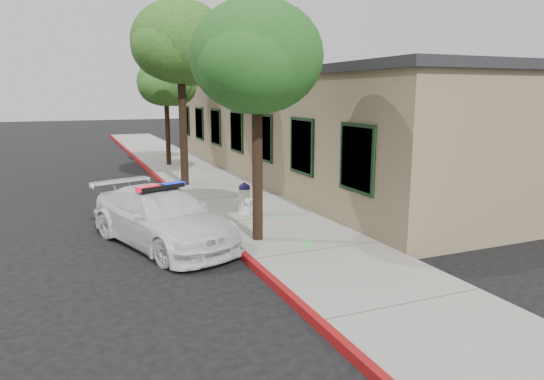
{
  "coord_description": "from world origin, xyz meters",
  "views": [
    {
      "loc": [
        -3.24,
        -8.97,
        3.49
      ],
      "look_at": [
        1.35,
        1.95,
        1.14
      ],
      "focal_mm": 32.25,
      "sensor_mm": 36.0,
      "label": 1
    }
  ],
  "objects": [
    {
      "name": "street_tree_near",
      "position": [
        0.71,
        1.25,
        4.15
      ],
      "size": [
        2.93,
        3.02,
        5.36
      ],
      "rotation": [
        0.0,
        0.0,
        0.31
      ],
      "color": "black",
      "rests_on": "sidewalk"
    },
    {
      "name": "sidewalk",
      "position": [
        1.6,
        3.0,
        0.07
      ],
      "size": [
        3.2,
        60.0,
        0.15
      ],
      "primitive_type": "cube",
      "color": "gray",
      "rests_on": "ground"
    },
    {
      "name": "clapboard_building",
      "position": [
        6.69,
        9.0,
        2.13
      ],
      "size": [
        7.3,
        20.89,
        4.24
      ],
      "color": "#827755",
      "rests_on": "ground"
    },
    {
      "name": "red_curb",
      "position": [
        0.06,
        3.0,
        0.08
      ],
      "size": [
        0.14,
        60.0,
        0.16
      ],
      "primitive_type": "cube",
      "color": "maroon",
      "rests_on": "ground"
    },
    {
      "name": "police_car",
      "position": [
        -1.33,
        2.17,
        0.66
      ],
      "size": [
        3.25,
        4.9,
        1.44
      ],
      "rotation": [
        0.0,
        0.0,
        0.34
      ],
      "color": "silver",
      "rests_on": "ground"
    },
    {
      "name": "ground",
      "position": [
        0.0,
        0.0,
        0.0
      ],
      "size": [
        120.0,
        120.0,
        0.0
      ],
      "primitive_type": "plane",
      "color": "black",
      "rests_on": "ground"
    },
    {
      "name": "street_tree_far",
      "position": [
        1.2,
        14.16,
        3.88
      ],
      "size": [
        2.76,
        2.62,
        4.96
      ],
      "rotation": [
        0.0,
        0.0,
        -0.0
      ],
      "color": "black",
      "rests_on": "sidewalk"
    },
    {
      "name": "fire_hydrant",
      "position": [
        1.23,
        3.65,
        0.6
      ],
      "size": [
        0.5,
        0.44,
        0.9
      ],
      "rotation": [
        0.0,
        0.0,
        0.0
      ],
      "color": "silver",
      "rests_on": "sidewalk"
    },
    {
      "name": "street_tree_mid",
      "position": [
        0.71,
        8.78,
        5.11
      ],
      "size": [
        3.55,
        3.5,
        6.58
      ],
      "rotation": [
        0.0,
        0.0,
        0.11
      ],
      "color": "black",
      "rests_on": "sidewalk"
    }
  ]
}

